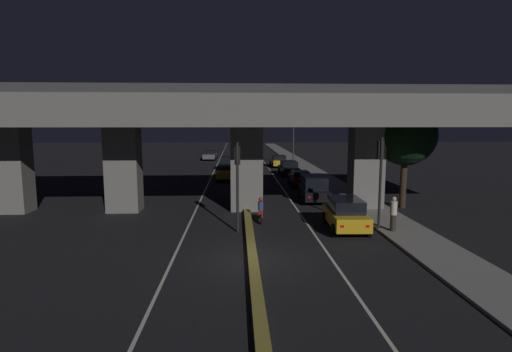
{
  "coord_description": "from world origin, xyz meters",
  "views": [
    {
      "loc": [
        -0.62,
        -16.04,
        5.7
      ],
      "look_at": [
        1.04,
        18.6,
        1.05
      ],
      "focal_mm": 28.0,
      "sensor_mm": 36.0,
      "label": 1
    }
  ],
  "objects_px": {
    "car_black_second": "(314,188)",
    "pedestrian_on_sidewalk": "(393,214)",
    "car_taxi_yellow_lead_oncoming": "(227,172)",
    "street_lamp": "(292,131)",
    "car_grey_third_oncoming": "(210,155)",
    "car_taxi_yellow_fifth": "(279,161)",
    "traffic_light_right_of_median": "(380,167)",
    "traffic_light_left_of_median": "(237,171)",
    "car_taxi_yellow_lead": "(346,214)",
    "car_dark_red_second_oncoming": "(228,163)",
    "motorcycle_red_filtering_near": "(261,211)",
    "car_black_fourth": "(289,168)",
    "car_dark_red_third": "(300,178)"
  },
  "relations": [
    {
      "from": "car_black_second",
      "to": "pedestrian_on_sidewalk",
      "type": "relative_size",
      "value": 2.52
    },
    {
      "from": "car_black_second",
      "to": "pedestrian_on_sidewalk",
      "type": "distance_m",
      "value": 9.26
    },
    {
      "from": "car_taxi_yellow_lead_oncoming",
      "to": "street_lamp",
      "type": "bearing_deg",
      "value": 150.05
    },
    {
      "from": "car_taxi_yellow_lead_oncoming",
      "to": "car_grey_third_oncoming",
      "type": "height_order",
      "value": "car_taxi_yellow_lead_oncoming"
    },
    {
      "from": "car_taxi_yellow_fifth",
      "to": "car_grey_third_oncoming",
      "type": "relative_size",
      "value": 0.87
    },
    {
      "from": "traffic_light_right_of_median",
      "to": "car_taxi_yellow_fifth",
      "type": "bearing_deg",
      "value": 93.89
    },
    {
      "from": "traffic_light_left_of_median",
      "to": "car_grey_third_oncoming",
      "type": "distance_m",
      "value": 41.62
    },
    {
      "from": "car_taxi_yellow_lead",
      "to": "car_taxi_yellow_lead_oncoming",
      "type": "xyz_separation_m",
      "value": [
        -6.8,
        19.6,
        -0.12
      ]
    },
    {
      "from": "car_dark_red_second_oncoming",
      "to": "motorcycle_red_filtering_near",
      "type": "height_order",
      "value": "car_dark_red_second_oncoming"
    },
    {
      "from": "car_taxi_yellow_lead",
      "to": "car_black_fourth",
      "type": "distance_m",
      "value": 22.69
    },
    {
      "from": "car_taxi_yellow_fifth",
      "to": "car_dark_red_third",
      "type": "bearing_deg",
      "value": 179.25
    },
    {
      "from": "car_taxi_yellow_lead",
      "to": "car_dark_red_third",
      "type": "relative_size",
      "value": 1.0
    },
    {
      "from": "traffic_light_left_of_median",
      "to": "car_taxi_yellow_fifth",
      "type": "height_order",
      "value": "traffic_light_left_of_median"
    },
    {
      "from": "traffic_light_right_of_median",
      "to": "street_lamp",
      "type": "xyz_separation_m",
      "value": [
        -0.1,
        33.47,
        1.2
      ]
    },
    {
      "from": "car_grey_third_oncoming",
      "to": "street_lamp",
      "type": "bearing_deg",
      "value": 57.2
    },
    {
      "from": "traffic_light_right_of_median",
      "to": "car_dark_red_third",
      "type": "bearing_deg",
      "value": 96.82
    },
    {
      "from": "street_lamp",
      "to": "car_dark_red_second_oncoming",
      "type": "xyz_separation_m",
      "value": [
        -8.45,
        -5.73,
        -3.73
      ]
    },
    {
      "from": "car_taxi_yellow_lead",
      "to": "car_black_second",
      "type": "distance_m",
      "value": 8.18
    },
    {
      "from": "car_black_fourth",
      "to": "car_dark_red_second_oncoming",
      "type": "xyz_separation_m",
      "value": [
        -6.74,
        4.98,
        0.03
      ]
    },
    {
      "from": "traffic_light_right_of_median",
      "to": "car_taxi_yellow_fifth",
      "type": "xyz_separation_m",
      "value": [
        -2.1,
        30.86,
        -2.59
      ]
    },
    {
      "from": "street_lamp",
      "to": "car_grey_third_oncoming",
      "type": "distance_m",
      "value": 14.49
    },
    {
      "from": "car_grey_third_oncoming",
      "to": "motorcycle_red_filtering_near",
      "type": "distance_m",
      "value": 39.48
    },
    {
      "from": "car_dark_red_third",
      "to": "traffic_light_left_of_median",
      "type": "bearing_deg",
      "value": 159.79
    },
    {
      "from": "car_taxi_yellow_lead",
      "to": "car_taxi_yellow_fifth",
      "type": "distance_m",
      "value": 30.79
    },
    {
      "from": "car_dark_red_third",
      "to": "car_taxi_yellow_lead_oncoming",
      "type": "height_order",
      "value": "car_taxi_yellow_lead_oncoming"
    },
    {
      "from": "street_lamp",
      "to": "car_black_fourth",
      "type": "bearing_deg",
      "value": -99.1
    },
    {
      "from": "car_taxi_yellow_fifth",
      "to": "motorcycle_red_filtering_near",
      "type": "height_order",
      "value": "car_taxi_yellow_fifth"
    },
    {
      "from": "car_taxi_yellow_lead",
      "to": "pedestrian_on_sidewalk",
      "type": "xyz_separation_m",
      "value": [
        2.29,
        -0.75,
        0.14
      ]
    },
    {
      "from": "street_lamp",
      "to": "car_taxi_yellow_lead",
      "type": "height_order",
      "value": "street_lamp"
    },
    {
      "from": "traffic_light_right_of_median",
      "to": "motorcycle_red_filtering_near",
      "type": "relative_size",
      "value": 2.55
    },
    {
      "from": "car_grey_third_oncoming",
      "to": "car_dark_red_third",
      "type": "bearing_deg",
      "value": 22.02
    },
    {
      "from": "car_grey_third_oncoming",
      "to": "traffic_light_left_of_median",
      "type": "bearing_deg",
      "value": 7.2
    },
    {
      "from": "car_black_second",
      "to": "car_taxi_yellow_fifth",
      "type": "height_order",
      "value": "car_black_second"
    },
    {
      "from": "car_black_second",
      "to": "motorcycle_red_filtering_near",
      "type": "bearing_deg",
      "value": 147.01
    },
    {
      "from": "car_dark_red_second_oncoming",
      "to": "pedestrian_on_sidewalk",
      "type": "relative_size",
      "value": 2.58
    },
    {
      "from": "car_black_second",
      "to": "car_black_fourth",
      "type": "distance_m",
      "value": 14.51
    },
    {
      "from": "car_taxi_yellow_lead_oncoming",
      "to": "pedestrian_on_sidewalk",
      "type": "height_order",
      "value": "pedestrian_on_sidewalk"
    },
    {
      "from": "car_grey_third_oncoming",
      "to": "motorcycle_red_filtering_near",
      "type": "xyz_separation_m",
      "value": [
        5.52,
        -39.1,
        -0.15
      ]
    },
    {
      "from": "traffic_light_left_of_median",
      "to": "car_black_second",
      "type": "height_order",
      "value": "traffic_light_left_of_median"
    },
    {
      "from": "car_taxi_yellow_lead_oncoming",
      "to": "car_grey_third_oncoming",
      "type": "distance_m",
      "value": 21.89
    },
    {
      "from": "traffic_light_right_of_median",
      "to": "motorcycle_red_filtering_near",
      "type": "distance_m",
      "value": 7.1
    },
    {
      "from": "traffic_light_right_of_median",
      "to": "car_dark_red_second_oncoming",
      "type": "distance_m",
      "value": 29.14
    },
    {
      "from": "car_taxi_yellow_lead",
      "to": "car_taxi_yellow_fifth",
      "type": "relative_size",
      "value": 0.96
    },
    {
      "from": "car_dark_red_third",
      "to": "car_taxi_yellow_lead_oncoming",
      "type": "distance_m",
      "value": 8.14
    },
    {
      "from": "traffic_light_right_of_median",
      "to": "car_black_second",
      "type": "relative_size",
      "value": 1.09
    },
    {
      "from": "motorcycle_red_filtering_near",
      "to": "car_taxi_yellow_fifth",
      "type": "bearing_deg",
      "value": -4.87
    },
    {
      "from": "car_taxi_yellow_lead",
      "to": "car_black_second",
      "type": "xyz_separation_m",
      "value": [
        -0.13,
        8.18,
        0.06
      ]
    },
    {
      "from": "car_dark_red_second_oncoming",
      "to": "pedestrian_on_sidewalk",
      "type": "xyz_separation_m",
      "value": [
        9.1,
        -28.42,
        0.2
      ]
    },
    {
      "from": "street_lamp",
      "to": "pedestrian_on_sidewalk",
      "type": "relative_size",
      "value": 4.28
    },
    {
      "from": "traffic_light_left_of_median",
      "to": "car_black_second",
      "type": "relative_size",
      "value": 1.03
    }
  ]
}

